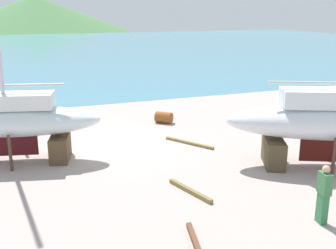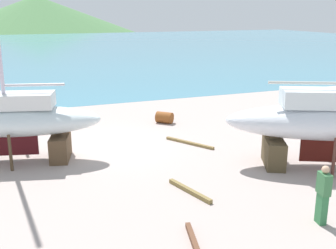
% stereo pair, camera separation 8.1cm
% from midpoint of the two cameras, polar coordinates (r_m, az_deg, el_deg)
% --- Properties ---
extents(ground_plane, '(49.08, 49.08, 0.00)m').
position_cam_midpoint_polar(ground_plane, '(15.27, -4.80, -7.18)').
color(ground_plane, '#A99993').
extents(sea_water, '(157.55, 87.86, 0.01)m').
position_cam_midpoint_polar(sea_water, '(70.08, -18.62, 9.82)').
color(sea_water, teal).
rests_on(sea_water, ground).
extents(headland_hill, '(123.52, 123.52, 22.87)m').
position_cam_midpoint_polar(headland_hill, '(171.88, -17.75, 12.74)').
color(headland_hill, '#4A7745').
rests_on(headland_hill, ground).
extents(sailboat_small_center, '(7.82, 5.31, 11.23)m').
position_cam_midpoint_polar(sailboat_small_center, '(16.77, 20.80, 0.32)').
color(sailboat_small_center, brown).
rests_on(sailboat_small_center, ground).
extents(sailboat_far_slipway, '(6.98, 3.70, 11.56)m').
position_cam_midpoint_polar(sailboat_far_slipway, '(17.38, -20.35, 0.40)').
color(sailboat_far_slipway, '#46402B').
rests_on(sailboat_far_slipway, ground).
extents(worker, '(0.33, 0.48, 1.74)m').
position_cam_midpoint_polar(worker, '(12.52, 20.45, -8.88)').
color(worker, '#327445').
rests_on(worker, ground).
extents(barrel_by_slipway, '(1.03, 1.03, 0.60)m').
position_cam_midpoint_polar(barrel_by_slipway, '(22.27, -0.68, 0.97)').
color(barrel_by_slipway, brown).
rests_on(barrel_by_slipway, ground).
extents(timber_long_fore, '(0.59, 1.89, 0.14)m').
position_cam_midpoint_polar(timber_long_fore, '(11.11, 3.58, -15.95)').
color(timber_long_fore, brown).
rests_on(timber_long_fore, ground).
extents(timber_short_skew, '(1.43, 2.29, 0.11)m').
position_cam_midpoint_polar(timber_short_skew, '(18.82, 2.81, -2.55)').
color(timber_short_skew, olive).
rests_on(timber_short_skew, ground).
extents(timber_plank_near, '(0.68, 2.08, 0.14)m').
position_cam_midpoint_polar(timber_plank_near, '(13.95, 2.89, -9.09)').
color(timber_plank_near, olive).
rests_on(timber_plank_near, ground).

